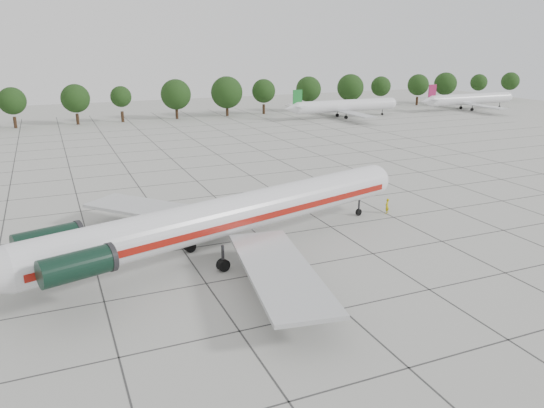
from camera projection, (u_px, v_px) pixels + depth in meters
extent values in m
plane|color=#ABABA4|center=(261.00, 237.00, 53.10)|extent=(260.00, 260.00, 0.00)
cube|color=#383838|center=(216.00, 198.00, 66.27)|extent=(170.00, 170.00, 0.02)
cylinder|color=silver|center=(234.00, 214.00, 48.34)|extent=(37.89, 14.07, 3.52)
sphere|color=silver|center=(373.00, 180.00, 59.94)|extent=(3.52, 3.52, 3.52)
cube|color=maroon|center=(223.00, 212.00, 49.73)|extent=(35.90, 10.45, 0.59)
cube|color=maroon|center=(246.00, 222.00, 47.10)|extent=(35.90, 10.45, 0.59)
cube|color=#B7BABC|center=(159.00, 210.00, 54.26)|extent=(14.23, 15.29, 0.32)
cube|color=#B7BABC|center=(279.00, 270.00, 40.05)|extent=(7.32, 16.58, 0.32)
cube|color=black|center=(51.00, 243.00, 40.67)|extent=(2.64, 1.99, 0.27)
cylinder|color=black|center=(48.00, 240.00, 41.23)|extent=(5.49, 3.37, 2.03)
cube|color=black|center=(74.00, 262.00, 37.12)|extent=(2.64, 1.99, 0.27)
cylinder|color=black|center=(77.00, 266.00, 36.57)|extent=(5.49, 3.37, 2.03)
cylinder|color=black|center=(359.00, 207.00, 59.46)|extent=(0.26, 0.26, 2.03)
cylinder|color=black|center=(359.00, 212.00, 59.65)|extent=(0.80, 0.49, 0.75)
cylinder|color=black|center=(189.00, 238.00, 49.15)|extent=(0.32, 0.32, 1.92)
cylinder|color=black|center=(190.00, 246.00, 49.41)|extent=(1.20, 0.91, 1.07)
cylinder|color=black|center=(223.00, 256.00, 45.05)|extent=(0.32, 0.32, 1.92)
cylinder|color=black|center=(223.00, 265.00, 45.30)|extent=(1.20, 0.91, 1.07)
imported|color=#BDA70B|center=(387.00, 206.00, 60.24)|extent=(0.76, 0.71, 1.74)
cylinder|color=silver|center=(345.00, 106.00, 133.31)|extent=(27.20, 3.00, 3.00)
cube|color=#B7BABC|center=(342.00, 111.00, 133.29)|extent=(3.50, 27.20, 0.25)
cube|color=#1A752B|center=(297.00, 97.00, 127.50)|extent=(2.40, 0.25, 3.60)
cylinder|color=black|center=(337.00, 115.00, 135.64)|extent=(0.80, 0.45, 0.80)
cylinder|color=black|center=(346.00, 117.00, 131.78)|extent=(0.80, 0.45, 0.80)
cylinder|color=silver|center=(470.00, 99.00, 148.11)|extent=(27.20, 3.00, 3.00)
cube|color=#B7BABC|center=(467.00, 103.00, 148.09)|extent=(3.50, 27.20, 0.25)
cube|color=#911A48|center=(432.00, 91.00, 142.30)|extent=(2.40, 0.25, 3.60)
cylinder|color=black|center=(461.00, 108.00, 150.44)|extent=(0.80, 0.45, 0.80)
cylinder|color=black|center=(472.00, 109.00, 146.58)|extent=(0.80, 0.45, 0.80)
cylinder|color=#332114|center=(15.00, 122.00, 118.07)|extent=(0.70, 0.70, 2.50)
sphere|color=black|center=(12.00, 101.00, 116.66)|extent=(5.99, 5.99, 5.99)
cylinder|color=#332114|center=(78.00, 119.00, 123.01)|extent=(0.70, 0.70, 2.50)
sphere|color=black|center=(75.00, 98.00, 121.59)|extent=(6.50, 6.50, 6.50)
cylinder|color=#332114|center=(123.00, 117.00, 126.82)|extent=(0.70, 0.70, 2.50)
sphere|color=black|center=(121.00, 97.00, 125.41)|extent=(4.93, 4.93, 4.93)
cylinder|color=#332114|center=(177.00, 114.00, 131.76)|extent=(0.70, 0.70, 2.50)
sphere|color=black|center=(176.00, 94.00, 130.34)|extent=(7.40, 7.40, 7.40)
cylinder|color=#332114|center=(227.00, 111.00, 136.69)|extent=(0.70, 0.70, 2.50)
sphere|color=black|center=(227.00, 92.00, 135.28)|extent=(8.08, 8.08, 8.08)
cylinder|color=#332114|center=(264.00, 109.00, 140.51)|extent=(0.70, 0.70, 2.50)
sphere|color=black|center=(264.00, 91.00, 139.09)|extent=(6.17, 6.17, 6.17)
cylinder|color=#332114|center=(308.00, 107.00, 145.44)|extent=(0.70, 0.70, 2.50)
sphere|color=black|center=(309.00, 89.00, 144.03)|extent=(6.82, 6.82, 6.82)
cylinder|color=#332114|center=(350.00, 105.00, 150.38)|extent=(0.70, 0.70, 2.50)
sphere|color=black|center=(350.00, 88.00, 148.97)|extent=(7.44, 7.44, 7.44)
cylinder|color=#332114|center=(380.00, 103.00, 154.20)|extent=(0.70, 0.70, 2.50)
sphere|color=black|center=(381.00, 86.00, 152.78)|extent=(5.66, 5.66, 5.66)
cylinder|color=#332114|center=(417.00, 101.00, 159.13)|extent=(0.70, 0.70, 2.50)
sphere|color=black|center=(418.00, 85.00, 157.72)|extent=(6.25, 6.25, 6.25)
cylinder|color=#332114|center=(444.00, 99.00, 162.95)|extent=(0.70, 0.70, 2.50)
sphere|color=black|center=(445.00, 84.00, 161.53)|extent=(6.79, 6.79, 6.79)
cylinder|color=#332114|center=(477.00, 98.00, 167.88)|extent=(0.70, 0.70, 2.50)
sphere|color=black|center=(479.00, 82.00, 166.47)|extent=(5.16, 5.16, 5.16)
cylinder|color=#332114|center=(508.00, 96.00, 172.82)|extent=(0.70, 0.70, 2.50)
sphere|color=black|center=(510.00, 81.00, 171.41)|extent=(5.68, 5.68, 5.68)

